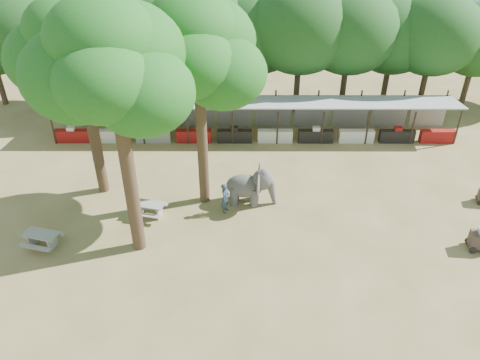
{
  "coord_description": "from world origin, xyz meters",
  "views": [
    {
      "loc": [
        -0.95,
        -15.7,
        15.56
      ],
      "look_at": [
        -1.0,
        5.0,
        2.0
      ],
      "focal_mm": 35.0,
      "sensor_mm": 36.0,
      "label": 1
    }
  ],
  "objects_px": {
    "yard_tree_back": "(195,51)",
    "picnic_table_far": "(150,208)",
    "yard_tree_center": "(110,66)",
    "handler": "(225,198)",
    "picnic_table_near": "(42,238)",
    "yard_tree_left": "(76,51)",
    "elephant": "(251,186)"
  },
  "relations": [
    {
      "from": "yard_tree_left",
      "to": "yard_tree_back",
      "type": "relative_size",
      "value": 0.97
    },
    {
      "from": "elephant",
      "to": "yard_tree_center",
      "type": "bearing_deg",
      "value": -141.86
    },
    {
      "from": "elephant",
      "to": "picnic_table_far",
      "type": "height_order",
      "value": "elephant"
    },
    {
      "from": "yard_tree_back",
      "to": "picnic_table_near",
      "type": "bearing_deg",
      "value": -151.11
    },
    {
      "from": "yard_tree_center",
      "to": "yard_tree_left",
      "type": "bearing_deg",
      "value": 120.96
    },
    {
      "from": "yard_tree_center",
      "to": "elephant",
      "type": "relative_size",
      "value": 4.11
    },
    {
      "from": "yard_tree_left",
      "to": "picnic_table_near",
      "type": "height_order",
      "value": "yard_tree_left"
    },
    {
      "from": "yard_tree_center",
      "to": "picnic_table_near",
      "type": "bearing_deg",
      "value": -177.33
    },
    {
      "from": "yard_tree_left",
      "to": "elephant",
      "type": "xyz_separation_m",
      "value": [
        8.73,
        -1.41,
        -7.09
      ]
    },
    {
      "from": "yard_tree_left",
      "to": "picnic_table_near",
      "type": "bearing_deg",
      "value": -107.48
    },
    {
      "from": "yard_tree_back",
      "to": "picnic_table_far",
      "type": "relative_size",
      "value": 6.14
    },
    {
      "from": "yard_tree_left",
      "to": "yard_tree_back",
      "type": "xyz_separation_m",
      "value": [
        6.0,
        -1.0,
        0.34
      ]
    },
    {
      "from": "handler",
      "to": "picnic_table_far",
      "type": "bearing_deg",
      "value": 112.38
    },
    {
      "from": "picnic_table_near",
      "to": "picnic_table_far",
      "type": "height_order",
      "value": "picnic_table_near"
    },
    {
      "from": "yard_tree_back",
      "to": "picnic_table_far",
      "type": "distance_m",
      "value": 8.64
    },
    {
      "from": "picnic_table_near",
      "to": "picnic_table_far",
      "type": "distance_m",
      "value": 5.54
    },
    {
      "from": "yard_tree_back",
      "to": "yard_tree_center",
      "type": "bearing_deg",
      "value": -126.86
    },
    {
      "from": "yard_tree_center",
      "to": "yard_tree_back",
      "type": "xyz_separation_m",
      "value": [
        3.0,
        4.0,
        -0.67
      ]
    },
    {
      "from": "picnic_table_far",
      "to": "picnic_table_near",
      "type": "bearing_deg",
      "value": -139.85
    },
    {
      "from": "yard_tree_left",
      "to": "handler",
      "type": "bearing_deg",
      "value": -17.33
    },
    {
      "from": "handler",
      "to": "yard_tree_left",
      "type": "bearing_deg",
      "value": 89.56
    },
    {
      "from": "handler",
      "to": "picnic_table_near",
      "type": "xyz_separation_m",
      "value": [
        -8.97,
        -2.93,
        -0.34
      ]
    },
    {
      "from": "yard_tree_back",
      "to": "picnic_table_near",
      "type": "xyz_separation_m",
      "value": [
        -7.64,
        -4.22,
        -8.0
      ]
    },
    {
      "from": "yard_tree_back",
      "to": "picnic_table_near",
      "type": "distance_m",
      "value": 11.84
    },
    {
      "from": "picnic_table_near",
      "to": "picnic_table_far",
      "type": "relative_size",
      "value": 1.08
    },
    {
      "from": "handler",
      "to": "picnic_table_near",
      "type": "distance_m",
      "value": 9.45
    },
    {
      "from": "yard_tree_center",
      "to": "picnic_table_near",
      "type": "relative_size",
      "value": 6.04
    },
    {
      "from": "yard_tree_left",
      "to": "yard_tree_center",
      "type": "distance_m",
      "value": 5.92
    },
    {
      "from": "yard_tree_left",
      "to": "handler",
      "type": "xyz_separation_m",
      "value": [
        7.33,
        -2.29,
        -7.31
      ]
    },
    {
      "from": "yard_tree_left",
      "to": "yard_tree_center",
      "type": "height_order",
      "value": "yard_tree_center"
    },
    {
      "from": "picnic_table_near",
      "to": "yard_tree_left",
      "type": "bearing_deg",
      "value": 87.15
    },
    {
      "from": "yard_tree_center",
      "to": "picnic_table_far",
      "type": "xyz_separation_m",
      "value": [
        0.28,
        2.32,
        -8.69
      ]
    }
  ]
}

